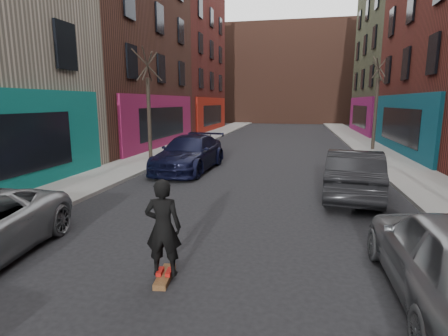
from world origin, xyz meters
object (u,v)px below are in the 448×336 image
at_px(tree_left_far, 148,96).
at_px(skateboarder, 163,228).
at_px(tree_right_far, 377,94).
at_px(parked_left_end, 189,153).
at_px(parked_right_end, 354,173).
at_px(skateboard, 165,276).

height_order(tree_left_far, skateboarder, tree_left_far).
distance_m(tree_right_far, parked_left_end, 12.95).
height_order(parked_left_end, skateboarder, skateboarder).
xyz_separation_m(tree_left_far, parked_left_end, (2.95, -2.43, -2.60)).
height_order(tree_left_far, parked_right_end, tree_left_far).
height_order(parked_right_end, skateboard, parked_right_end).
relative_size(tree_right_far, skateboarder, 3.97).
relative_size(tree_left_far, tree_right_far, 0.96).
bearing_deg(parked_left_end, parked_right_end, -23.18).
bearing_deg(parked_left_end, tree_right_far, 44.44).
height_order(tree_right_far, parked_right_end, tree_right_far).
xyz_separation_m(tree_right_far, skateboard, (-6.88, -18.06, -3.48)).
distance_m(tree_left_far, skateboarder, 13.49).
relative_size(tree_left_far, skateboard, 8.12).
bearing_deg(tree_left_far, skateboard, -65.43).
bearing_deg(tree_right_far, skateboard, -110.86).
bearing_deg(skateboarder, skateboard, 180.00).
relative_size(skateboard, skateboarder, 0.47).
bearing_deg(skateboarder, tree_right_far, -118.32).
distance_m(parked_right_end, skateboarder, 7.60).
height_order(tree_right_far, parked_left_end, tree_right_far).
bearing_deg(parked_left_end, skateboard, -72.40).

